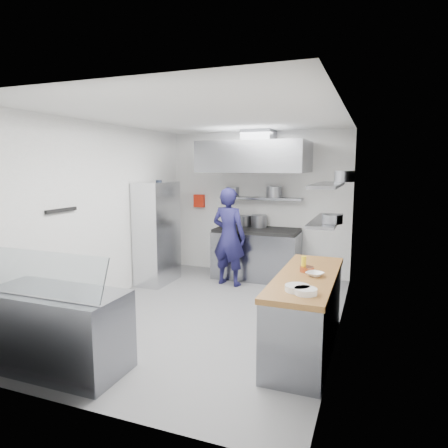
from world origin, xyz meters
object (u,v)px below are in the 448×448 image
at_px(gas_range, 257,255).
at_px(wire_rack, 157,233).
at_px(display_case, 57,330).
at_px(chef, 229,237).

relative_size(gas_range, wire_rack, 0.86).
bearing_deg(display_case, gas_range, 76.30).
bearing_deg(gas_range, chef, -120.47).
relative_size(gas_range, chef, 0.91).
bearing_deg(chef, display_case, 89.02).
xyz_separation_m(wire_rack, display_case, (0.63, -3.18, -0.50)).
distance_m(gas_range, chef, 0.82).
height_order(gas_range, display_case, gas_range).
height_order(wire_rack, display_case, wire_rack).
relative_size(chef, wire_rack, 0.95).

